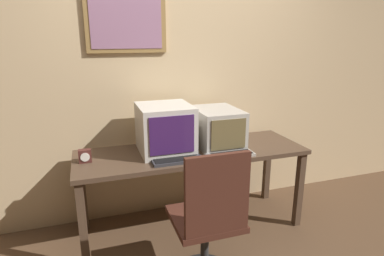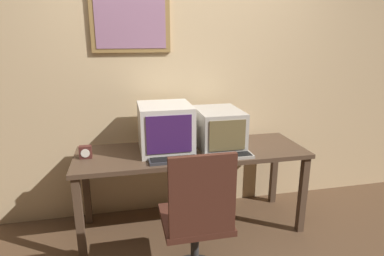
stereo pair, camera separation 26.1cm
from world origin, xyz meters
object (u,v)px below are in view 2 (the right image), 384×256
object	(u,v)px
mouse_near_keyboard	(206,157)
mouse_far_corner	(197,158)
keyboard_main	(174,159)
desk_clock	(86,152)
keyboard_side	(228,156)
monitor_left	(165,128)
monitor_right	(219,128)
office_chair	(197,230)

from	to	relation	value
mouse_near_keyboard	mouse_far_corner	size ratio (longest dim) A/B	0.99
keyboard_main	desk_clock	size ratio (longest dim) A/B	3.83
desk_clock	keyboard_side	bearing A→B (deg)	-11.85
mouse_near_keyboard	mouse_far_corner	xyz separation A→B (m)	(-0.08, -0.01, 0.00)
monitor_left	keyboard_main	world-z (taller)	monitor_left
monitor_right	desk_clock	distance (m)	1.10
monitor_right	keyboard_main	bearing A→B (deg)	-149.16
keyboard_main	desk_clock	xyz separation A→B (m)	(-0.66, 0.21, 0.04)
desk_clock	mouse_near_keyboard	bearing A→B (deg)	-13.70
monitor_right	keyboard_main	distance (m)	0.52
mouse_far_corner	office_chair	bearing A→B (deg)	-102.66
keyboard_side	mouse_near_keyboard	xyz separation A→B (m)	(-0.18, 0.01, 0.01)
keyboard_main	mouse_far_corner	world-z (taller)	mouse_far_corner
keyboard_main	office_chair	xyz separation A→B (m)	(0.06, -0.50, -0.30)
monitor_right	keyboard_side	xyz separation A→B (m)	(-0.00, -0.28, -0.15)
monitor_right	keyboard_main	size ratio (longest dim) A/B	1.25
monitor_left	monitor_right	world-z (taller)	monitor_left
monitor_right	mouse_far_corner	world-z (taller)	monitor_right
keyboard_side	desk_clock	distance (m)	1.11
desk_clock	keyboard_main	bearing A→B (deg)	-17.41
monitor_left	office_chair	xyz separation A→B (m)	(0.09, -0.76, -0.48)
monitor_left	keyboard_side	bearing A→B (deg)	-31.66
monitor_right	desk_clock	world-z (taller)	monitor_right
keyboard_side	mouse_far_corner	bearing A→B (deg)	-179.33
monitor_right	office_chair	size ratio (longest dim) A/B	0.48
monitor_left	keyboard_main	size ratio (longest dim) A/B	1.17
keyboard_main	mouse_near_keyboard	size ratio (longest dim) A/B	3.72
keyboard_side	keyboard_main	bearing A→B (deg)	177.19
monitor_right	office_chair	world-z (taller)	monitor_right
desk_clock	mouse_far_corner	bearing A→B (deg)	-15.53
office_chair	mouse_near_keyboard	bearing A→B (deg)	69.27
keyboard_side	office_chair	size ratio (longest dim) A/B	0.40
mouse_near_keyboard	keyboard_side	bearing A→B (deg)	-2.10
monitor_right	monitor_left	bearing A→B (deg)	179.69
monitor_left	mouse_far_corner	world-z (taller)	monitor_left
mouse_near_keyboard	mouse_far_corner	world-z (taller)	mouse_far_corner
monitor_right	office_chair	bearing A→B (deg)	-115.76
keyboard_side	office_chair	distance (m)	0.67
mouse_near_keyboard	desk_clock	xyz separation A→B (m)	(-0.91, 0.22, 0.03)
monitor_left	office_chair	distance (m)	0.90
keyboard_main	office_chair	world-z (taller)	office_chair
keyboard_main	keyboard_side	size ratio (longest dim) A/B	0.97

